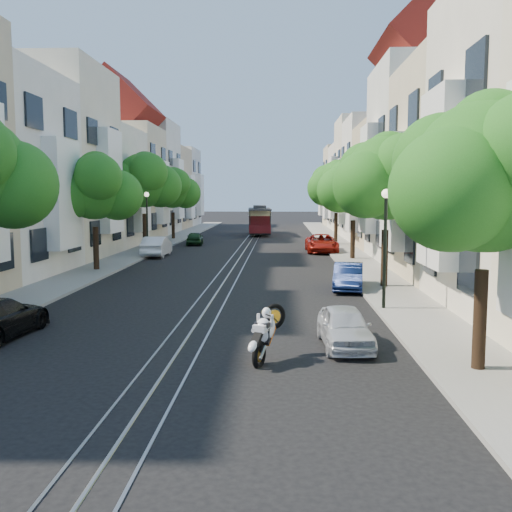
# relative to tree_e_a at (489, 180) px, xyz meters

# --- Properties ---
(ground) EXTENTS (200.00, 200.00, 0.00)m
(ground) POSITION_rel_tree_e_a_xyz_m (-7.26, 31.02, -4.40)
(ground) COLOR black
(ground) RESTS_ON ground
(sidewalk_east) EXTENTS (2.50, 80.00, 0.12)m
(sidewalk_east) POSITION_rel_tree_e_a_xyz_m (-0.01, 31.02, -4.34)
(sidewalk_east) COLOR gray
(sidewalk_east) RESTS_ON ground
(sidewalk_west) EXTENTS (2.50, 80.00, 0.12)m
(sidewalk_west) POSITION_rel_tree_e_a_xyz_m (-14.51, 31.02, -4.34)
(sidewalk_west) COLOR gray
(sidewalk_west) RESTS_ON ground
(rail_left) EXTENTS (0.06, 80.00, 0.02)m
(rail_left) POSITION_rel_tree_e_a_xyz_m (-7.81, 31.02, -4.39)
(rail_left) COLOR gray
(rail_left) RESTS_ON ground
(rail_slot) EXTENTS (0.06, 80.00, 0.02)m
(rail_slot) POSITION_rel_tree_e_a_xyz_m (-7.26, 31.02, -4.39)
(rail_slot) COLOR gray
(rail_slot) RESTS_ON ground
(rail_right) EXTENTS (0.06, 80.00, 0.02)m
(rail_right) POSITION_rel_tree_e_a_xyz_m (-6.71, 31.02, -4.39)
(rail_right) COLOR gray
(rail_right) RESTS_ON ground
(lane_line) EXTENTS (0.08, 80.00, 0.01)m
(lane_line) POSITION_rel_tree_e_a_xyz_m (-7.26, 31.02, -4.40)
(lane_line) COLOR tan
(lane_line) RESTS_ON ground
(townhouses_east) EXTENTS (7.75, 72.00, 12.00)m
(townhouses_east) POSITION_rel_tree_e_a_xyz_m (4.61, 30.94, 0.79)
(townhouses_east) COLOR beige
(townhouses_east) RESTS_ON ground
(townhouses_west) EXTENTS (7.75, 72.00, 11.76)m
(townhouses_west) POSITION_rel_tree_e_a_xyz_m (-19.13, 30.94, 0.68)
(townhouses_west) COLOR silver
(townhouses_west) RESTS_ON ground
(tree_e_a) EXTENTS (4.72, 3.87, 6.27)m
(tree_e_a) POSITION_rel_tree_e_a_xyz_m (0.00, 0.00, 0.00)
(tree_e_a) COLOR black
(tree_e_a) RESTS_ON ground
(tree_e_b) EXTENTS (4.93, 4.08, 6.68)m
(tree_e_b) POSITION_rel_tree_e_a_xyz_m (0.00, 12.00, 0.34)
(tree_e_b) COLOR black
(tree_e_b) RESTS_ON ground
(tree_e_c) EXTENTS (4.84, 3.99, 6.52)m
(tree_e_c) POSITION_rel_tree_e_a_xyz_m (0.00, 23.00, 0.20)
(tree_e_c) COLOR black
(tree_e_c) RESTS_ON ground
(tree_e_d) EXTENTS (5.01, 4.16, 6.85)m
(tree_e_d) POSITION_rel_tree_e_a_xyz_m (0.00, 34.00, 0.47)
(tree_e_d) COLOR black
(tree_e_d) RESTS_ON ground
(tree_w_b) EXTENTS (4.72, 3.87, 6.27)m
(tree_w_b) POSITION_rel_tree_e_a_xyz_m (-14.40, 17.00, 0.00)
(tree_w_b) COLOR black
(tree_w_b) RESTS_ON ground
(tree_w_c) EXTENTS (5.13, 4.28, 7.09)m
(tree_w_c) POSITION_rel_tree_e_a_xyz_m (-14.40, 28.00, 0.67)
(tree_w_c) COLOR black
(tree_w_c) RESTS_ON ground
(tree_w_d) EXTENTS (4.84, 3.99, 6.52)m
(tree_w_d) POSITION_rel_tree_e_a_xyz_m (-14.40, 39.00, 0.20)
(tree_w_d) COLOR black
(tree_w_d) RESTS_ON ground
(lamp_east) EXTENTS (0.32, 0.32, 4.16)m
(lamp_east) POSITION_rel_tree_e_a_xyz_m (-0.96, 7.02, -1.55)
(lamp_east) COLOR black
(lamp_east) RESTS_ON ground
(lamp_west) EXTENTS (0.32, 0.32, 4.16)m
(lamp_west) POSITION_rel_tree_e_a_xyz_m (-13.56, 25.02, -1.55)
(lamp_west) COLOR black
(lamp_west) RESTS_ON ground
(sportbike_rider) EXTENTS (0.87, 1.60, 1.40)m
(sportbike_rider) POSITION_rel_tree_e_a_xyz_m (-4.97, 0.72, -3.64)
(sportbike_rider) COLOR black
(sportbike_rider) RESTS_ON ground
(cable_car) EXTENTS (2.63, 7.32, 2.77)m
(cable_car) POSITION_rel_tree_e_a_xyz_m (-6.76, 45.58, -2.76)
(cable_car) COLOR black
(cable_car) RESTS_ON ground
(parked_car_e_near) EXTENTS (1.44, 3.24, 1.08)m
(parked_car_e_near) POSITION_rel_tree_e_a_xyz_m (-2.86, 2.22, -3.86)
(parked_car_e_near) COLOR silver
(parked_car_e_near) RESTS_ON ground
(parked_car_e_mid) EXTENTS (1.68, 3.62, 1.15)m
(parked_car_e_mid) POSITION_rel_tree_e_a_xyz_m (-1.66, 11.62, -3.82)
(parked_car_e_mid) COLOR #0E1B46
(parked_car_e_mid) RESTS_ON ground
(parked_car_e_far) EXTENTS (2.22, 4.72, 1.30)m
(parked_car_e_far) POSITION_rel_tree_e_a_xyz_m (-1.66, 27.81, -3.75)
(parked_car_e_far) COLOR maroon
(parked_car_e_far) RESTS_ON ground
(parked_car_w_mid) EXTENTS (1.50, 4.11, 1.34)m
(parked_car_w_mid) POSITION_rel_tree_e_a_xyz_m (-12.86, 24.60, -3.73)
(parked_car_w_mid) COLOR white
(parked_car_w_mid) RESTS_ON ground
(parked_car_w_far) EXTENTS (1.54, 3.29, 1.09)m
(parked_car_w_far) POSITION_rel_tree_e_a_xyz_m (-11.66, 33.65, -3.85)
(parked_car_w_far) COLOR black
(parked_car_w_far) RESTS_ON ground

